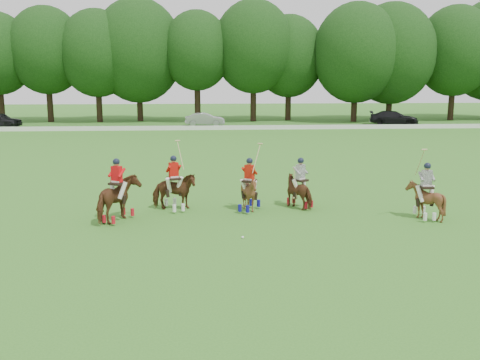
{
  "coord_description": "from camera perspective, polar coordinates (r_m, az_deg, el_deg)",
  "views": [
    {
      "loc": [
        0.61,
        -16.07,
        5.36
      ],
      "look_at": [
        2.0,
        4.2,
        1.4
      ],
      "focal_mm": 40.0,
      "sensor_mm": 36.0,
      "label": 1
    }
  ],
  "objects": [
    {
      "name": "ground",
      "position": [
        16.95,
        -5.84,
        -7.47
      ],
      "size": [
        180.0,
        180.0,
        0.0
      ],
      "primitive_type": "plane",
      "color": "#337120",
      "rests_on": "ground"
    },
    {
      "name": "tree_line",
      "position": [
        64.18,
        -4.36,
        13.57
      ],
      "size": [
        117.98,
        14.32,
        14.75
      ],
      "color": "black",
      "rests_on": "ground"
    },
    {
      "name": "boundary_rail",
      "position": [
        54.32,
        -4.58,
        5.57
      ],
      "size": [
        120.0,
        0.1,
        0.44
      ],
      "primitive_type": "cube",
      "color": "white",
      "rests_on": "ground"
    },
    {
      "name": "car_left",
      "position": [
        62.6,
        -24.27,
        5.88
      ],
      "size": [
        4.87,
        2.77,
        1.56
      ],
      "primitive_type": "imported",
      "rotation": [
        0.0,
        0.0,
        1.36
      ],
      "color": "black",
      "rests_on": "ground"
    },
    {
      "name": "car_mid",
      "position": [
        58.75,
        -3.76,
        6.47
      ],
      "size": [
        4.32,
        1.6,
        1.41
      ],
      "primitive_type": "imported",
      "rotation": [
        0.0,
        0.0,
        1.54
      ],
      "color": "#9A9B9F",
      "rests_on": "ground"
    },
    {
      "name": "car_right",
      "position": [
        62.48,
        16.09,
        6.4
      ],
      "size": [
        5.68,
        3.47,
        1.54
      ],
      "primitive_type": "imported",
      "rotation": [
        0.0,
        0.0,
        1.31
      ],
      "color": "black",
      "rests_on": "ground"
    },
    {
      "name": "polo_red_a",
      "position": [
        20.45,
        -12.9,
        -1.95
      ],
      "size": [
        1.69,
        2.18,
        2.38
      ],
      "color": "#552C16",
      "rests_on": "ground"
    },
    {
      "name": "polo_red_b",
      "position": [
        21.76,
        -7.04,
        -1.18
      ],
      "size": [
        1.86,
        1.73,
        2.78
      ],
      "color": "#552C16",
      "rests_on": "ground"
    },
    {
      "name": "polo_red_c",
      "position": [
        21.47,
        1.01,
        -1.34
      ],
      "size": [
        1.65,
        1.71,
        2.7
      ],
      "color": "#552C16",
      "rests_on": "ground"
    },
    {
      "name": "polo_stripe_a",
      "position": [
        22.15,
        6.43,
        -1.09
      ],
      "size": [
        1.54,
        1.71,
        2.09
      ],
      "color": "#552C16",
      "rests_on": "ground"
    },
    {
      "name": "polo_stripe_b",
      "position": [
        21.48,
        19.15,
        -1.95
      ],
      "size": [
        1.19,
        1.33,
        2.7
      ],
      "color": "#552C16",
      "rests_on": "ground"
    },
    {
      "name": "polo_ball",
      "position": [
        18.01,
        0.29,
        -6.13
      ],
      "size": [
        0.09,
        0.09,
        0.09
      ],
      "primitive_type": "sphere",
      "color": "white",
      "rests_on": "ground"
    }
  ]
}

